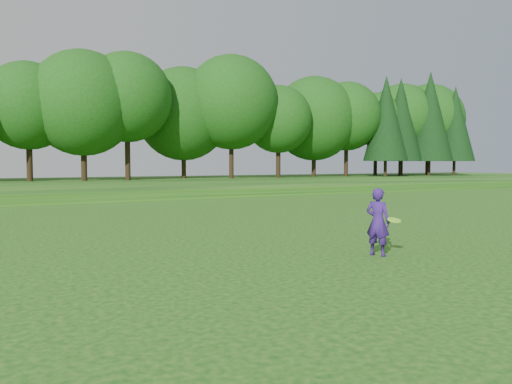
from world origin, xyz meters
TOP-DOWN VIEW (x-y plane):
  - ground at (0.00, 0.00)m, footprint 140.00×140.00m
  - berm at (0.00, 34.00)m, footprint 130.00×30.00m
  - walking_path at (0.00, 20.00)m, footprint 130.00×1.60m
  - treeline at (0.00, 38.00)m, footprint 104.00×7.00m
  - woman at (2.69, 0.43)m, footprint 0.60×0.85m

SIDE VIEW (x-z plane):
  - ground at x=0.00m, z-range 0.00..0.00m
  - walking_path at x=0.00m, z-range 0.00..0.04m
  - berm at x=0.00m, z-range 0.00..0.60m
  - woman at x=2.69m, z-range 0.00..1.57m
  - treeline at x=0.00m, z-range 0.60..15.60m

